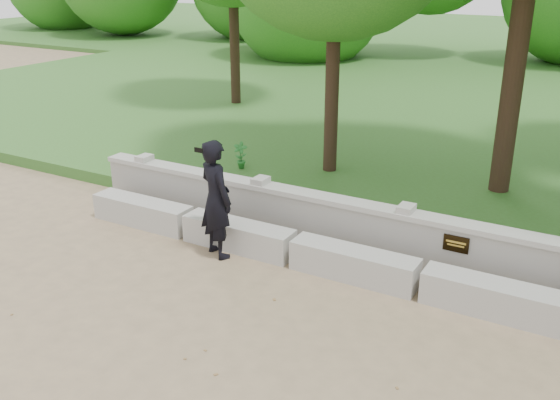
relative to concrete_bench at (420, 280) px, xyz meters
The scene contains 6 objects.
ground 1.91m from the concrete_bench, 90.00° to the right, with size 80.00×80.00×0.00m, color #967E5C.
lawn 12.10m from the concrete_bench, 90.00° to the left, with size 40.00×22.00×0.25m, color #345C21.
concrete_bench is the anchor object (origin of this frame).
parapet_wall 0.74m from the concrete_bench, 89.99° to the left, with size 12.50×0.35×0.90m.
man_main 3.26m from the concrete_bench, behind, with size 0.81×0.76×1.87m.
shrub_a 5.60m from the concrete_bench, 149.34° to the left, with size 0.30×0.20×0.57m, color #256F2A.
Camera 1 is at (2.09, -5.67, 4.36)m, focal length 40.00 mm.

